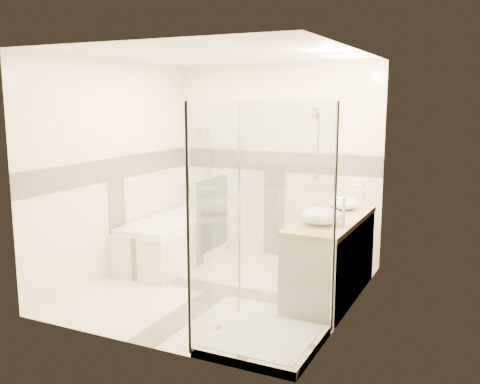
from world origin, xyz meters
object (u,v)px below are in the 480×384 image
at_px(amenity_bottle_a, 325,213).
at_px(vessel_sink_near, 342,203).
at_px(vanity, 331,258).
at_px(vessel_sink_far, 321,216).
at_px(shower_enclosure, 255,283).
at_px(amenity_bottle_b, 334,209).
at_px(bathtub, 174,238).

bearing_deg(amenity_bottle_a, vessel_sink_near, 90.00).
relative_size(vanity, vessel_sink_far, 3.87).
relative_size(shower_enclosure, amenity_bottle_b, 15.71).
height_order(shower_enclosure, vessel_sink_near, shower_enclosure).
bearing_deg(vanity, vessel_sink_near, 92.39).
bearing_deg(vanity, shower_enclosure, -102.97).
xyz_separation_m(vessel_sink_near, amenity_bottle_a, (0.00, -0.65, 0.01)).
distance_m(vessel_sink_far, amenity_bottle_b, 0.47).
bearing_deg(vanity, amenity_bottle_b, 97.66).
bearing_deg(amenity_bottle_b, bathtub, 174.60).
height_order(vanity, amenity_bottle_a, amenity_bottle_a).
bearing_deg(vessel_sink_far, amenity_bottle_a, 90.00).
bearing_deg(vessel_sink_far, vanity, 86.45).
bearing_deg(vanity, bathtub, 170.75).
height_order(bathtub, amenity_bottle_a, amenity_bottle_a).
bearing_deg(amenity_bottle_b, vessel_sink_far, -90.00).
bearing_deg(vessel_sink_far, amenity_bottle_b, 90.00).
height_order(amenity_bottle_a, amenity_bottle_b, amenity_bottle_a).
distance_m(bathtub, shower_enclosure, 2.47).
bearing_deg(shower_enclosure, bathtub, 138.90).
bearing_deg(amenity_bottle_a, vanity, 83.16).
relative_size(bathtub, shower_enclosure, 0.83).
distance_m(bathtub, amenity_bottle_b, 2.22).
bearing_deg(vessel_sink_near, amenity_bottle_a, -90.00).
xyz_separation_m(bathtub, amenity_bottle_b, (2.13, -0.20, 0.61)).
height_order(vessel_sink_near, amenity_bottle_b, vessel_sink_near).
relative_size(vanity, shower_enclosure, 0.79).
bearing_deg(bathtub, vessel_sink_near, 3.47).
distance_m(vanity, vessel_sink_near, 0.69).
xyz_separation_m(vessel_sink_near, vessel_sink_far, (0.00, -0.80, 0.01)).
relative_size(vessel_sink_far, amenity_bottle_a, 2.76).
relative_size(vessel_sink_far, amenity_bottle_b, 3.22).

